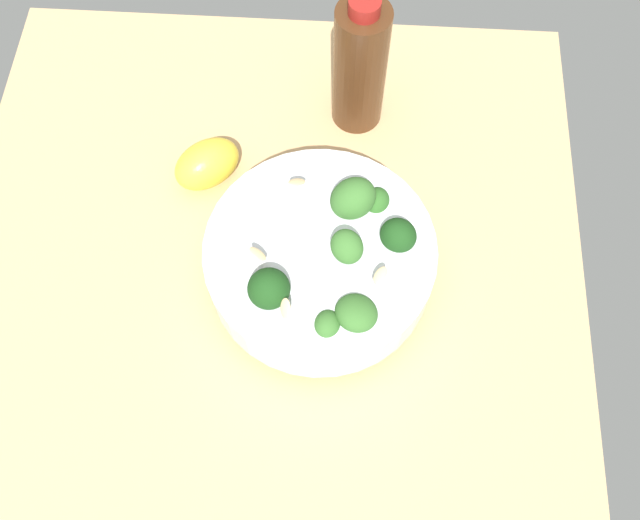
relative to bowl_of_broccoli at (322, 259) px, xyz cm
name	(u,v)px	position (x,y,z in cm)	size (l,w,h in cm)	color
ground_plane	(268,267)	(-5.58, 1.57, -6.13)	(63.36, 63.36, 3.69)	tan
bowl_of_broccoli	(322,259)	(0.00, 0.00, 0.00)	(21.47, 21.47, 10.23)	white
lemon_wedge	(207,164)	(-12.53, 10.95, -1.83)	(7.17, 4.78, 4.90)	yellow
bottle_tall	(360,66)	(2.68, 20.06, 3.55)	(5.50, 5.50, 16.69)	#472814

